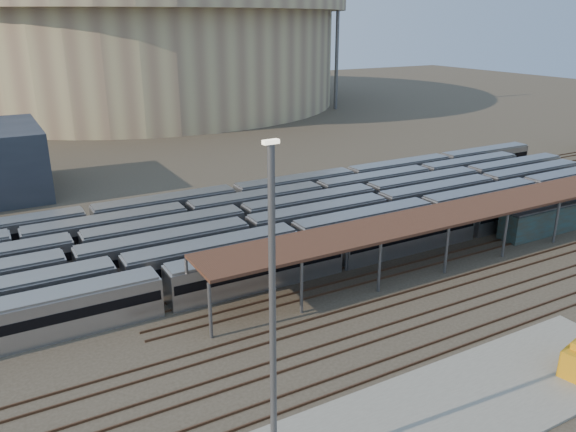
# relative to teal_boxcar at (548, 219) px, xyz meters

# --- Properties ---
(ground) EXTENTS (420.00, 420.00, 0.00)m
(ground) POSITION_rel_teal_boxcar_xyz_m (-37.20, -4.00, -1.68)
(ground) COLOR #383026
(ground) RESTS_ON ground
(subway_trains) EXTENTS (122.55, 23.90, 3.60)m
(subway_trains) POSITION_rel_teal_boxcar_xyz_m (-32.86, 14.50, 0.12)
(subway_trains) COLOR #ABABAF
(subway_trains) RESTS_ON ground
(inspection_shed) EXTENTS (60.30, 6.00, 5.30)m
(inspection_shed) POSITION_rel_teal_boxcar_xyz_m (-15.20, 0.00, 3.31)
(inspection_shed) COLOR #57585C
(inspection_shed) RESTS_ON ground
(empty_tracks) EXTENTS (170.00, 9.62, 0.18)m
(empty_tracks) POSITION_rel_teal_boxcar_xyz_m (-37.20, -9.00, -1.59)
(empty_tracks) COLOR #4C3323
(empty_tracks) RESTS_ON ground
(stadium) EXTENTS (124.00, 124.00, 32.50)m
(stadium) POSITION_rel_teal_boxcar_xyz_m (-12.20, 136.00, 14.79)
(stadium) COLOR tan
(stadium) RESTS_ON ground
(floodlight_2) EXTENTS (4.00, 1.00, 38.40)m
(floodlight_2) POSITION_rel_teal_boxcar_xyz_m (32.80, 96.00, 18.97)
(floodlight_2) COLOR #57585C
(floodlight_2) RESTS_ON ground
(floodlight_3) EXTENTS (4.00, 1.00, 38.40)m
(floodlight_3) POSITION_rel_teal_boxcar_xyz_m (-47.20, 156.00, 18.97)
(floodlight_3) COLOR #57585C
(floodlight_3) RESTS_ON ground
(teal_boxcar) EXTENTS (14.41, 2.94, 3.35)m
(teal_boxcar) POSITION_rel_teal_boxcar_xyz_m (0.00, 0.00, 0.00)
(teal_boxcar) COLOR #1F484F
(teal_boxcar) RESTS_ON ground
(yard_light_pole) EXTENTS (0.82, 0.36, 19.38)m
(yard_light_pole) POSITION_rel_teal_boxcar_xyz_m (-47.66, -18.43, 8.29)
(yard_light_pole) COLOR #57585C
(yard_light_pole) RESTS_ON apron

